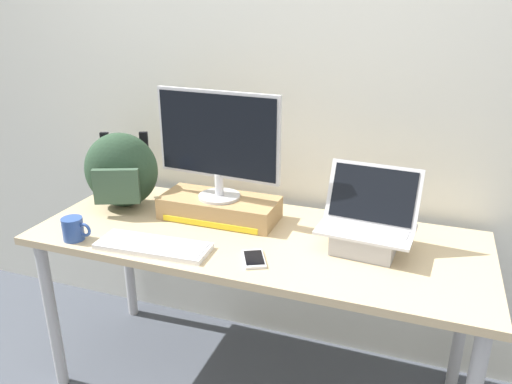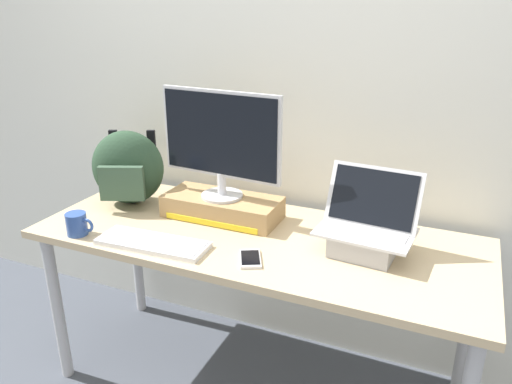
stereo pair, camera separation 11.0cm
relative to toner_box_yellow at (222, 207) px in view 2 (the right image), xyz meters
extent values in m
plane|color=#474C56|center=(0.20, -0.10, -0.78)|extent=(20.00, 20.00, 0.00)
cube|color=silver|center=(0.20, 0.34, 0.52)|extent=(7.00, 0.10, 2.60)
cube|color=tan|center=(0.20, -0.10, -0.06)|extent=(1.75, 0.68, 0.03)
cylinder|color=#B2B2B7|center=(-0.62, -0.38, -0.43)|extent=(0.05, 0.05, 0.71)
cylinder|color=#B2B2B7|center=(-0.62, 0.18, -0.43)|extent=(0.05, 0.05, 0.71)
cylinder|color=#B2B2B7|center=(1.01, 0.18, -0.43)|extent=(0.05, 0.05, 0.71)
cube|color=#A88456|center=(0.00, 0.00, 0.00)|extent=(0.49, 0.21, 0.09)
cube|color=yellow|center=(0.00, -0.11, -0.03)|extent=(0.42, 0.00, 0.02)
cylinder|color=silver|center=(0.00, 0.00, 0.05)|extent=(0.17, 0.17, 0.01)
cylinder|color=silver|center=(0.00, 0.00, 0.10)|extent=(0.04, 0.04, 0.09)
cube|color=silver|center=(0.00, 0.00, 0.31)|extent=(0.54, 0.06, 0.35)
cube|color=black|center=(0.00, -0.01, 0.31)|extent=(0.51, 0.05, 0.33)
cube|color=#ADADB2|center=(0.62, -0.08, -0.01)|extent=(0.24, 0.22, 0.08)
cube|color=silver|center=(0.62, -0.08, 0.04)|extent=(0.35, 0.25, 0.01)
cube|color=#B7B7BC|center=(0.62, -0.06, 0.04)|extent=(0.30, 0.15, 0.00)
cube|color=silver|center=(0.62, -0.01, 0.15)|extent=(0.34, 0.12, 0.21)
cube|color=black|center=(0.62, -0.01, 0.15)|extent=(0.31, 0.10, 0.19)
cube|color=white|center=(-0.12, -0.34, -0.04)|extent=(0.43, 0.17, 0.02)
cube|color=silver|center=(-0.12, -0.34, -0.02)|extent=(0.41, 0.14, 0.00)
ellipsoid|color=#28422D|center=(-0.46, -0.02, 0.12)|extent=(0.37, 0.30, 0.33)
cube|color=#38513D|center=(-0.41, -0.13, 0.09)|extent=(0.19, 0.10, 0.15)
cube|color=black|center=(-0.58, 0.05, 0.14)|extent=(0.04, 0.03, 0.25)
cube|color=black|center=(-0.42, 0.12, 0.14)|extent=(0.04, 0.03, 0.25)
cylinder|color=#2D4C93|center=(-0.44, -0.38, 0.00)|extent=(0.08, 0.08, 0.09)
torus|color=#2D4C93|center=(-0.39, -0.38, 0.00)|extent=(0.06, 0.01, 0.06)
cube|color=silver|center=(0.26, -0.30, -0.04)|extent=(0.12, 0.15, 0.01)
cube|color=black|center=(0.26, -0.30, -0.04)|extent=(0.10, 0.12, 0.00)
camera|label=1|loc=(0.79, -1.74, 0.80)|focal=34.60mm
camera|label=2|loc=(0.89, -1.70, 0.80)|focal=34.60mm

